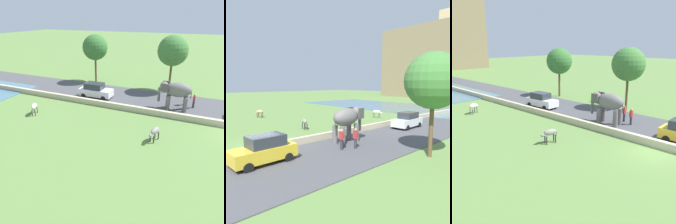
% 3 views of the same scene
% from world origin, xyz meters
% --- Properties ---
extents(road_surface, '(7.00, 120.00, 0.06)m').
position_xyz_m(road_surface, '(5.00, 20.00, 0.03)').
color(road_surface, '#4C4C51').
rests_on(road_surface, ground).
extents(barrier_wall, '(0.40, 110.00, 0.60)m').
position_xyz_m(barrier_wall, '(1.20, 18.00, 0.30)').
color(barrier_wall, beige).
rests_on(barrier_wall, ground).
extents(elephant, '(1.65, 3.53, 2.99)m').
position_xyz_m(elephant, '(3.40, 6.27, 2.04)').
color(elephant, slate).
rests_on(elephant, ground).
extents(person_beside_elephant, '(0.36, 0.22, 1.63)m').
position_xyz_m(person_beside_elephant, '(5.12, 5.43, 0.87)').
color(person_beside_elephant, '#33333D').
rests_on(person_beside_elephant, ground).
extents(person_trailing, '(0.36, 0.22, 1.63)m').
position_xyz_m(person_trailing, '(4.64, 4.42, 0.87)').
color(person_trailing, '#33333D').
rests_on(person_trailing, ground).
extents(car_white, '(1.88, 4.05, 1.80)m').
position_xyz_m(car_white, '(3.42, 15.65, 0.90)').
color(car_white, white).
rests_on(car_white, ground).
extents(cow_white, '(1.38, 0.94, 1.15)m').
position_xyz_m(cow_white, '(-3.49, 18.98, 0.84)').
color(cow_white, silver).
rests_on(cow_white, ground).
extents(cow_grey, '(1.42, 0.71, 1.15)m').
position_xyz_m(cow_grey, '(-3.72, 6.63, 0.84)').
color(cow_grey, gray).
rests_on(cow_grey, ground).
extents(tree_near, '(3.80, 3.80, 7.09)m').
position_xyz_m(tree_near, '(9.73, 7.98, 5.17)').
color(tree_near, brown).
rests_on(tree_near, ground).
extents(tree_mid, '(3.61, 3.61, 6.81)m').
position_xyz_m(tree_mid, '(9.73, 18.91, 4.99)').
color(tree_mid, brown).
rests_on(tree_mid, ground).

